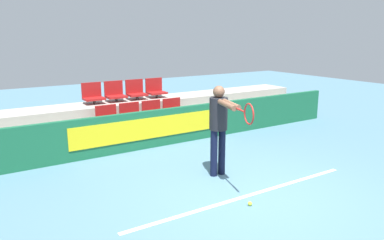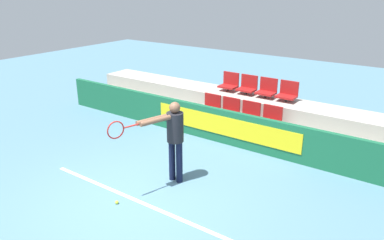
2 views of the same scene
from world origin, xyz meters
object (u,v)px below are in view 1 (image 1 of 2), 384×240
at_px(stadium_chair_2, 153,113).
at_px(stadium_chair_3, 173,110).
at_px(stadium_chair_5, 115,93).
at_px(tennis_ball, 250,204).
at_px(stadium_chair_1, 131,116).
at_px(stadium_chair_6, 136,91).
at_px(stadium_chair_4, 93,95).
at_px(tennis_player, 220,121).
at_px(stadium_chair_0, 108,119).
at_px(stadium_chair_7, 155,89).

xyz_separation_m(stadium_chair_2, stadium_chair_3, (0.58, 0.00, 0.00)).
bearing_deg(stadium_chair_5, tennis_ball, -89.01).
xyz_separation_m(stadium_chair_1, stadium_chair_2, (0.58, 0.00, 0.00)).
height_order(stadium_chair_2, stadium_chair_6, stadium_chair_6).
bearing_deg(stadium_chair_4, tennis_player, -75.73).
bearing_deg(stadium_chair_5, stadium_chair_1, -90.00).
xyz_separation_m(stadium_chair_3, tennis_ball, (-1.08, -4.19, -0.60)).
height_order(stadium_chair_4, tennis_player, tennis_player).
distance_m(stadium_chair_0, stadium_chair_7, 2.05).
xyz_separation_m(stadium_chair_1, stadium_chair_3, (1.17, 0.00, 0.00)).
bearing_deg(stadium_chair_5, tennis_player, -83.94).
bearing_deg(stadium_chair_2, stadium_chair_7, 59.24).
bearing_deg(stadium_chair_2, stadium_chair_3, 0.00).
distance_m(stadium_chair_2, stadium_chair_5, 1.21).
distance_m(stadium_chair_1, tennis_player, 3.01).
xyz_separation_m(stadium_chair_1, stadium_chair_6, (0.58, 0.98, 0.42)).
height_order(stadium_chair_0, stadium_chair_2, same).
height_order(stadium_chair_1, stadium_chair_2, same).
height_order(stadium_chair_5, tennis_ball, stadium_chair_5).
height_order(stadium_chair_0, stadium_chair_1, same).
xyz_separation_m(stadium_chair_7, tennis_ball, (-1.08, -5.17, -1.02)).
distance_m(stadium_chair_4, stadium_chair_6, 1.17).
bearing_deg(stadium_chair_3, stadium_chair_0, 180.00).
distance_m(stadium_chair_3, tennis_player, 3.08).
relative_size(stadium_chair_1, stadium_chair_2, 1.00).
xyz_separation_m(stadium_chair_3, stadium_chair_4, (-1.75, 0.98, 0.42)).
bearing_deg(stadium_chair_6, stadium_chair_3, -59.24).
bearing_deg(tennis_player, stadium_chair_0, 124.73).
distance_m(stadium_chair_1, stadium_chair_2, 0.58).
height_order(stadium_chair_6, tennis_player, tennis_player).
bearing_deg(stadium_chair_4, tennis_ball, -82.58).
bearing_deg(stadium_chair_6, stadium_chair_0, -139.97).
xyz_separation_m(stadium_chair_0, stadium_chair_5, (0.58, 0.98, 0.42)).
bearing_deg(stadium_chair_0, stadium_chair_2, 0.00).
height_order(stadium_chair_0, stadium_chair_5, stadium_chair_5).
bearing_deg(tennis_ball, stadium_chair_4, 97.42).
relative_size(stadium_chair_1, stadium_chair_5, 1.00).
bearing_deg(stadium_chair_2, stadium_chair_4, 139.97).
distance_m(stadium_chair_2, stadium_chair_7, 1.21).
relative_size(stadium_chair_1, stadium_chair_7, 1.00).
bearing_deg(stadium_chair_0, stadium_chair_3, 0.00).
bearing_deg(stadium_chair_2, stadium_chair_5, 120.76).
height_order(stadium_chair_2, stadium_chair_4, stadium_chair_4).
bearing_deg(stadium_chair_2, stadium_chair_1, 180.00).
xyz_separation_m(stadium_chair_2, stadium_chair_5, (-0.58, 0.98, 0.42)).
height_order(stadium_chair_1, tennis_player, tennis_player).
relative_size(stadium_chair_7, tennis_player, 0.31).
height_order(tennis_player, tennis_ball, tennis_player).
distance_m(stadium_chair_1, stadium_chair_6, 1.21).
bearing_deg(tennis_player, stadium_chair_4, 120.29).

